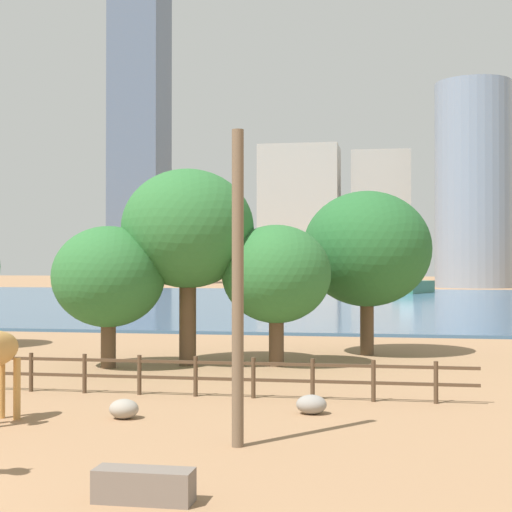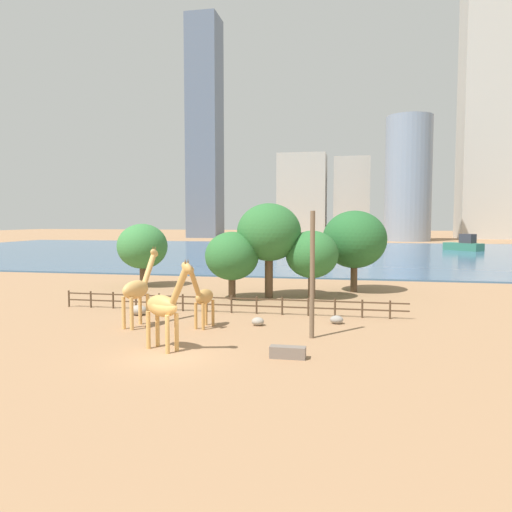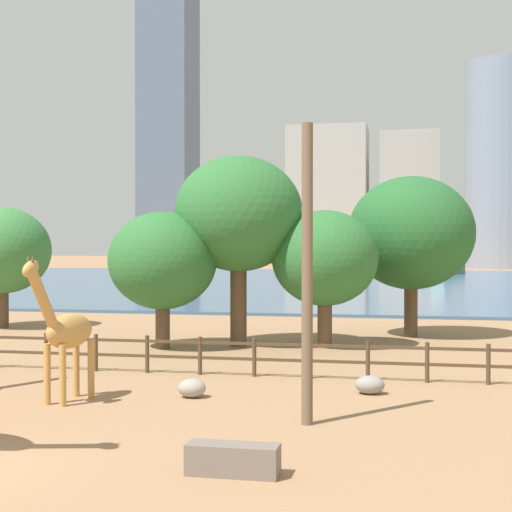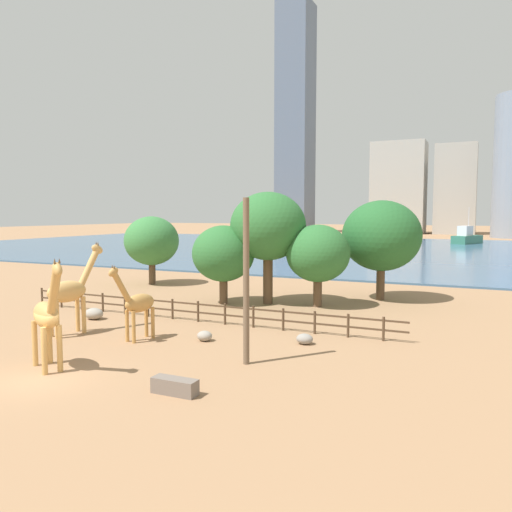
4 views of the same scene
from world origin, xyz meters
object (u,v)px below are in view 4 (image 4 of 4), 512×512
object	(u,v)px
giraffe_young	(47,316)
tree_left_small	(268,227)
boulder_near_fence	(94,314)
tree_center_broad	(223,254)
boulder_small	(305,339)
boulder_by_pole	(205,336)
utility_pole	(246,282)
tree_right_small	(381,236)
giraffe_tall	(137,303)
boat_ferry	(467,238)
tree_left_large	(318,254)
feeding_trough	(175,386)
giraffe_companion	(70,291)
tree_right_tall	(152,241)

from	to	relation	value
giraffe_young	tree_left_small	distance (m)	18.99
boulder_near_fence	tree_center_broad	xyz separation A→B (m)	(4.94, 8.30, 3.39)
tree_left_small	boulder_small	bearing A→B (deg)	-57.57
giraffe_young	boulder_by_pole	bearing A→B (deg)	90.87
utility_pole	boulder_by_pole	size ratio (longest dim) A/B	9.05
tree_center_broad	tree_right_small	world-z (taller)	tree_right_small
utility_pole	tree_left_small	bearing A→B (deg)	109.41
giraffe_tall	boulder_near_fence	xyz separation A→B (m)	(-5.89, 3.16, -1.64)
giraffe_tall	boat_ferry	size ratio (longest dim) A/B	0.45
giraffe_young	boulder_near_fence	distance (m)	10.60
tree_left_large	tree_center_broad	bearing A→B (deg)	-164.91
giraffe_young	tree_left_small	xyz separation A→B (m)	(2.41, 18.53, 3.38)
tree_left_large	feeding_trough	bearing A→B (deg)	-88.68
giraffe_tall	feeding_trough	bearing A→B (deg)	58.90
giraffe_tall	utility_pole	distance (m)	7.39
boulder_near_fence	boulder_by_pole	bearing A→B (deg)	-10.93
boulder_near_fence	tree_left_small	bearing A→B (deg)	50.76
tree_center_broad	tree_right_small	xyz separation A→B (m)	(10.38, 6.56, 1.25)
giraffe_young	tree_right_small	size ratio (longest dim) A/B	0.64
feeding_trough	giraffe_companion	bearing A→B (deg)	152.59
feeding_trough	giraffe_young	bearing A→B (deg)	178.35
giraffe_companion	boulder_near_fence	distance (m)	4.42
tree_center_broad	tree_left_small	bearing A→B (deg)	25.36
giraffe_companion	utility_pole	xyz separation A→B (m)	(11.34, -0.95, 1.28)
tree_left_small	tree_right_tall	bearing A→B (deg)	161.01
giraffe_tall	boulder_small	world-z (taller)	giraffe_tall
boulder_by_pole	tree_right_tall	xyz separation A→B (m)	(-15.32, 16.33, 3.86)
boulder_near_fence	boulder_by_pole	size ratio (longest dim) A/B	1.53
giraffe_companion	boulder_near_fence	bearing A→B (deg)	39.26
giraffe_tall	boulder_near_fence	size ratio (longest dim) A/B	3.33
boulder_by_pole	feeding_trough	bearing A→B (deg)	-67.87
giraffe_tall	tree_right_tall	distance (m)	21.51
feeding_trough	boat_ferry	xyz separation A→B (m)	(7.21, 101.52, 1.21)
giraffe_young	giraffe_tall	bearing A→B (deg)	114.68
boulder_by_pole	boat_ferry	xyz separation A→B (m)	(10.15, 94.29, 1.24)
giraffe_young	boat_ferry	distance (m)	102.27
tree_left_large	tree_left_small	bearing A→B (deg)	-173.95
giraffe_young	tree_left_small	size ratio (longest dim) A/B	0.60
boulder_small	tree_left_small	size ratio (longest dim) A/B	0.11
utility_pole	tree_right_small	size ratio (longest dim) A/B	0.96
tree_right_small	boat_ferry	xyz separation A→B (m)	(4.03, 77.66, -3.50)
boulder_near_fence	utility_pole	bearing A→B (deg)	-19.17
boulder_near_fence	boulder_small	size ratio (longest dim) A/B	1.44
tree_center_broad	giraffe_companion	bearing A→B (deg)	-105.70
giraffe_tall	tree_center_broad	world-z (taller)	tree_center_broad
giraffe_companion	feeding_trough	size ratio (longest dim) A/B	2.85
utility_pole	boulder_near_fence	bearing A→B (deg)	160.83
feeding_trough	tree_right_tall	bearing A→B (deg)	127.77
giraffe_young	boat_ferry	world-z (taller)	boat_ferry
utility_pole	giraffe_companion	bearing A→B (deg)	175.20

